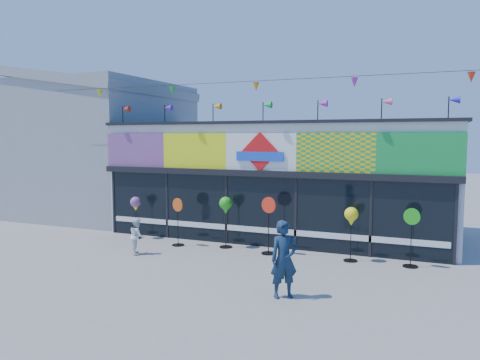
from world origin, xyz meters
The scene contains 11 objects.
ground centered at (0.00, 0.00, 0.00)m, with size 80.00×80.00×0.00m, color gray.
kite_shop centered at (0.00, 5.94, 2.05)m, with size 16.00×5.70×5.31m.
neighbour_building centered at (-10.00, 7.00, 3.20)m, with size 8.18×7.20×6.87m.
spinner_0 centered at (-4.46, 2.87, 1.19)m, with size 0.38×0.38×1.48m.
spinner_1 centered at (-2.54, 2.48, 0.83)m, with size 0.44×0.40×1.58m.
spinner_2 centered at (-0.97, 2.84, 1.33)m, with size 0.42×0.42×1.66m.
spinner_3 centered at (0.59, 2.57, 0.93)m, with size 0.49×0.45×1.76m.
spinner_4 centered at (3.05, 2.69, 1.26)m, with size 0.40×0.40×1.57m.
spinner_5 centered at (4.67, 2.71, 0.86)m, with size 0.45×0.42×1.64m.
adult_man centered at (2.18, -0.98, 0.87)m, with size 0.63×0.42×1.73m, color #142941.
child centered at (-3.14, 1.05, 0.55)m, with size 0.54×0.31×1.11m, color white.
Camera 1 is at (5.18, -10.74, 3.57)m, focal length 35.00 mm.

